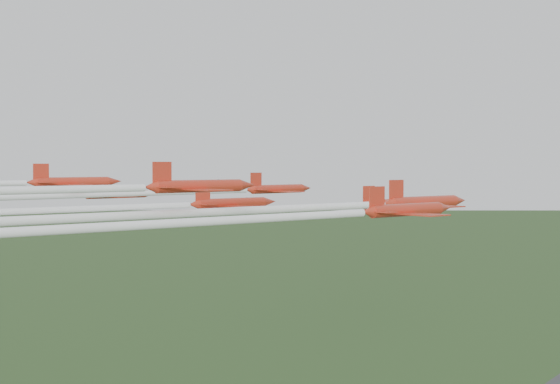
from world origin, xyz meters
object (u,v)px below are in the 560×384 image
Objects in this scene: jet_lead at (304,208)px; jet_row2_left at (175,192)px; jet_row2_right at (289,208)px; jet_row3_right at (308,216)px; jet_row3_left at (47,196)px; jet_row3_mid at (137,207)px.

jet_row2_left is at bearing -134.53° from jet_lead.
jet_row2_right is (21.52, -7.46, -0.78)m from jet_row2_left.
jet_row3_left is at bearing 179.75° from jet_row3_right.
jet_row2_right is (9.12, -15.21, 0.96)m from jet_lead.
jet_row3_right reaches higher than jet_lead.
jet_row3_right is at bearing -20.16° from jet_row2_left.
jet_row3_left is 0.92× the size of jet_row3_mid.
jet_row3_mid is (22.64, -6.44, -0.25)m from jet_row3_left.
jet_row2_left is 34.81m from jet_row3_right.
jet_row3_mid is 1.03× the size of jet_row3_right.
jet_row2_left is 1.34× the size of jet_row3_right.
jet_row3_left reaches higher than jet_lead.
jet_row2_right is 1.55× the size of jet_row3_left.
jet_row2_right is at bearing 32.44° from jet_row3_mid.
jet_row3_left reaches higher than jet_row3_mid.
jet_row2_right is at bearing -45.62° from jet_lead.
jet_row2_left is 16.78m from jet_row3_left.
jet_row2_left reaches higher than jet_lead.
jet_row3_right reaches higher than jet_row3_left.
jet_row2_right is 13.08m from jet_row3_right.
jet_row2_left is 22.79m from jet_row2_right.
jet_row3_right reaches higher than jet_row3_mid.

